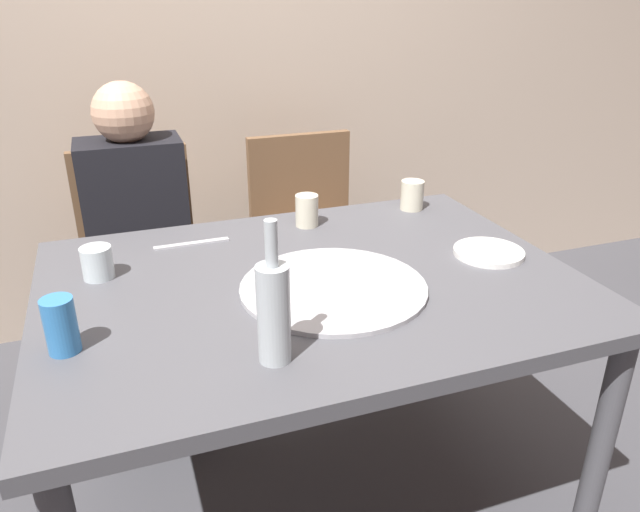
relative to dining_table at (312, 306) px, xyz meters
name	(u,v)px	position (x,y,z in m)	size (l,w,h in m)	color
ground_plane	(313,497)	(0.00, 0.00, -0.68)	(8.00, 8.00, 0.00)	#424247
back_wall	(205,27)	(0.00, 1.36, 0.62)	(6.00, 0.10, 2.60)	#BCA893
dining_table	(312,306)	(0.00, 0.00, 0.00)	(1.37, 1.00, 0.76)	#4C4C51
pizza_tray	(333,287)	(0.03, -0.08, 0.09)	(0.47, 0.47, 0.01)	#ADADB2
wine_bottle	(274,310)	(-0.19, -0.33, 0.19)	(0.07, 0.07, 0.30)	#B2BCC1
tumbler_near	(97,263)	(-0.52, 0.19, 0.12)	(0.08, 0.08, 0.09)	silver
tumbler_far	(412,195)	(0.50, 0.40, 0.13)	(0.08, 0.08, 0.10)	beige
wine_glass	(307,211)	(0.11, 0.37, 0.13)	(0.07, 0.07, 0.10)	beige
soda_can	(61,325)	(-0.60, -0.15, 0.14)	(0.07, 0.07, 0.12)	#337AC1
plate_stack	(489,252)	(0.52, -0.02, 0.09)	(0.20, 0.20, 0.02)	white
table_knife	(192,244)	(-0.26, 0.33, 0.08)	(0.22, 0.02, 0.01)	#B7B7BC
chair_left	(141,254)	(-0.39, 0.90, -0.17)	(0.44, 0.44, 0.90)	brown
chair_right	(309,231)	(0.30, 0.90, -0.17)	(0.44, 0.44, 0.90)	brown
guest_in_sweater	(140,237)	(-0.39, 0.75, -0.04)	(0.36, 0.56, 1.17)	black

